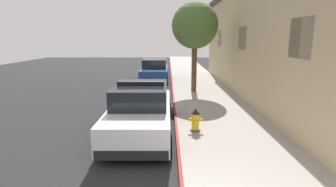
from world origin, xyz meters
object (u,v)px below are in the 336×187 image
(police_cruiser, at_px, (141,111))
(parked_car_silver_ahead, at_px, (155,71))
(fire_hydrant, at_px, (196,120))
(street_tree, at_px, (195,26))

(police_cruiser, xyz_separation_m, parked_car_silver_ahead, (-0.09, 10.89, -0.00))
(police_cruiser, relative_size, fire_hydrant, 6.37)
(fire_hydrant, xyz_separation_m, street_tree, (0.55, 6.39, 3.15))
(police_cruiser, bearing_deg, fire_hydrant, -8.10)
(police_cruiser, distance_m, street_tree, 7.16)
(fire_hydrant, bearing_deg, parked_car_silver_ahead, 99.29)
(police_cruiser, distance_m, fire_hydrant, 1.76)
(fire_hydrant, distance_m, street_tree, 7.14)
(parked_car_silver_ahead, height_order, fire_hydrant, parked_car_silver_ahead)
(police_cruiser, height_order, street_tree, street_tree)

